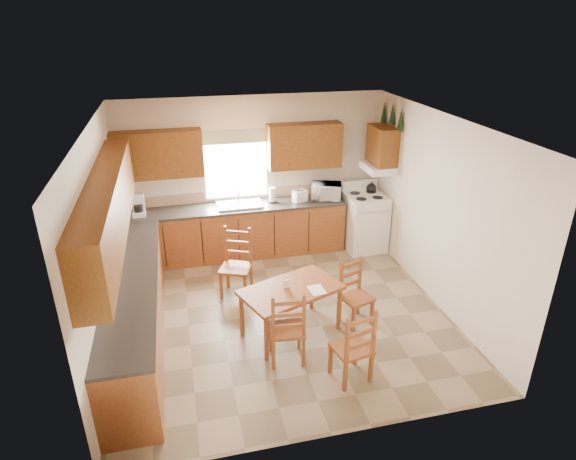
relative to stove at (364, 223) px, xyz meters
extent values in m
plane|color=#867456|center=(-1.88, -1.70, -0.50)|extent=(4.50, 4.50, 0.00)
plane|color=brown|center=(-1.88, -1.70, 2.20)|extent=(4.50, 4.50, 0.00)
plane|color=beige|center=(-4.13, -1.70, 0.85)|extent=(4.50, 4.50, 0.00)
plane|color=beige|center=(0.37, -1.70, 0.85)|extent=(4.50, 4.50, 0.00)
plane|color=beige|center=(-1.88, 0.55, 0.85)|extent=(4.50, 4.50, 0.00)
plane|color=beige|center=(-1.88, -3.95, 0.85)|extent=(4.50, 4.50, 0.00)
cube|color=brown|center=(-2.25, 0.25, -0.06)|extent=(3.75, 0.60, 0.88)
cube|color=brown|center=(-3.83, -1.85, -0.06)|extent=(0.60, 3.60, 0.88)
cube|color=#35302C|center=(-2.25, 0.25, 0.40)|extent=(3.75, 0.63, 0.04)
cube|color=#35302C|center=(-3.83, -1.85, 0.40)|extent=(0.63, 3.60, 0.04)
cube|color=tan|center=(-2.25, 0.54, 0.51)|extent=(3.75, 0.01, 0.18)
cube|color=brown|center=(-3.43, 0.39, 1.36)|extent=(1.41, 0.33, 0.75)
cube|color=brown|center=(-1.02, 0.39, 1.36)|extent=(1.25, 0.33, 0.75)
cube|color=brown|center=(-3.96, -1.85, 1.36)|extent=(0.33, 3.60, 0.75)
cube|color=brown|center=(0.20, -0.05, 1.40)|extent=(0.33, 0.62, 0.62)
cube|color=white|center=(0.15, -0.05, 1.02)|extent=(0.44, 0.62, 0.12)
cube|color=white|center=(-2.18, 0.52, 1.05)|extent=(1.13, 0.02, 1.18)
cube|color=white|center=(-2.18, 0.52, 1.05)|extent=(1.05, 0.01, 1.10)
cube|color=#4C6F40|center=(-2.18, 0.49, 1.55)|extent=(1.19, 0.01, 0.24)
cube|color=silver|center=(-2.18, 0.25, 0.44)|extent=(0.75, 0.45, 0.04)
cone|color=black|center=(0.33, -0.37, 1.88)|extent=(0.22, 0.22, 0.36)
cone|color=black|center=(0.33, -0.05, 1.92)|extent=(0.22, 0.22, 0.36)
cone|color=black|center=(0.33, 0.27, 1.88)|extent=(0.22, 0.22, 0.36)
cube|color=white|center=(0.00, 0.00, 0.00)|extent=(0.69, 0.71, 0.99)
cube|color=white|center=(-3.81, 0.21, 0.61)|extent=(0.30, 0.33, 0.37)
cylinder|color=white|center=(-1.61, 0.29, 0.56)|extent=(0.13, 0.13, 0.26)
cube|color=white|center=(-1.13, 0.23, 0.52)|extent=(0.27, 0.22, 0.19)
imported|color=white|center=(-0.65, 0.25, 0.56)|extent=(0.55, 0.47, 0.28)
cube|color=brown|center=(-1.87, -2.16, -0.16)|extent=(1.44, 1.13, 0.68)
cube|color=brown|center=(-2.05, -2.67, 0.00)|extent=(0.45, 0.44, 0.99)
cube|color=brown|center=(-1.41, -3.17, -0.01)|extent=(0.48, 0.46, 0.96)
cube|color=brown|center=(-2.44, -1.04, 0.02)|extent=(0.56, 0.55, 1.03)
cube|color=brown|center=(-0.96, -2.15, -0.04)|extent=(0.47, 0.46, 0.91)
cube|color=white|center=(-1.56, -2.27, 0.18)|extent=(0.20, 0.26, 0.00)
cube|color=white|center=(-1.93, -2.12, 0.24)|extent=(0.08, 0.03, 0.11)
camera|label=1|loc=(-3.14, -7.31, 3.41)|focal=30.00mm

